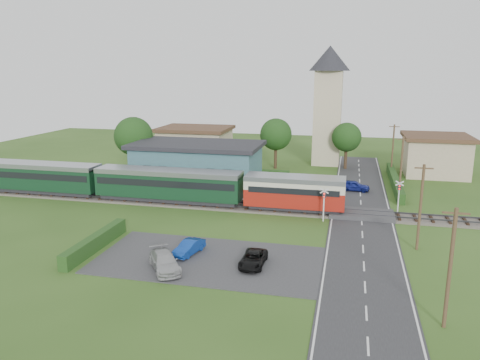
% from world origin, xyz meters
% --- Properties ---
extents(ground, '(120.00, 120.00, 0.00)m').
position_xyz_m(ground, '(0.00, 0.00, 0.00)').
color(ground, '#2D4C19').
extents(railway_track, '(76.00, 3.20, 0.49)m').
position_xyz_m(railway_track, '(0.00, 2.00, 0.11)').
color(railway_track, '#4C443D').
rests_on(railway_track, ground).
extents(road, '(6.00, 70.00, 0.05)m').
position_xyz_m(road, '(10.00, 0.00, 0.03)').
color(road, '#28282B').
rests_on(road, ground).
extents(car_park, '(17.00, 9.00, 0.08)m').
position_xyz_m(car_park, '(-1.50, -12.00, 0.04)').
color(car_park, '#333335').
rests_on(car_park, ground).
extents(crossing_deck, '(6.20, 3.40, 0.45)m').
position_xyz_m(crossing_deck, '(10.00, 2.00, 0.23)').
color(crossing_deck, '#333335').
rests_on(crossing_deck, ground).
extents(platform, '(30.00, 3.00, 0.45)m').
position_xyz_m(platform, '(-10.00, 5.20, 0.23)').
color(platform, gray).
rests_on(platform, ground).
extents(equipment_hut, '(2.30, 2.30, 2.55)m').
position_xyz_m(equipment_hut, '(-18.00, 5.20, 1.75)').
color(equipment_hut, '#C4B392').
rests_on(equipment_hut, platform).
extents(station_building, '(16.00, 9.00, 5.30)m').
position_xyz_m(station_building, '(-10.00, 10.99, 2.69)').
color(station_building, '#3C626A').
rests_on(station_building, ground).
extents(train, '(43.20, 2.90, 3.40)m').
position_xyz_m(train, '(-13.45, 2.00, 2.18)').
color(train, '#232328').
rests_on(train, ground).
extents(church_tower, '(6.00, 6.00, 17.60)m').
position_xyz_m(church_tower, '(5.00, 28.00, 10.23)').
color(church_tower, '#C4B392').
rests_on(church_tower, ground).
extents(house_west, '(10.80, 8.80, 5.50)m').
position_xyz_m(house_west, '(-15.00, 25.00, 2.79)').
color(house_west, tan).
rests_on(house_west, ground).
extents(house_east, '(8.80, 8.80, 5.50)m').
position_xyz_m(house_east, '(20.00, 24.00, 2.80)').
color(house_east, tan).
rests_on(house_east, ground).
extents(hedge_carpark, '(0.80, 9.00, 1.20)m').
position_xyz_m(hedge_carpark, '(-11.00, -12.00, 0.60)').
color(hedge_carpark, '#193814').
rests_on(hedge_carpark, ground).
extents(hedge_roadside, '(0.80, 18.00, 1.20)m').
position_xyz_m(hedge_roadside, '(14.20, 16.00, 0.60)').
color(hedge_roadside, '#193814').
rests_on(hedge_roadside, ground).
extents(hedge_station, '(22.00, 0.80, 1.30)m').
position_xyz_m(hedge_station, '(-10.00, 15.50, 0.65)').
color(hedge_station, '#193814').
rests_on(hedge_station, ground).
extents(tree_a, '(5.20, 5.20, 8.00)m').
position_xyz_m(tree_a, '(-20.00, 14.00, 5.38)').
color(tree_a, '#332316').
rests_on(tree_a, ground).
extents(tree_b, '(4.60, 4.60, 7.34)m').
position_xyz_m(tree_b, '(-2.00, 23.00, 5.02)').
color(tree_b, '#332316').
rests_on(tree_b, ground).
extents(tree_c, '(4.20, 4.20, 6.78)m').
position_xyz_m(tree_c, '(8.00, 25.00, 4.65)').
color(tree_c, '#332316').
rests_on(tree_c, ground).
extents(utility_pole_a, '(1.40, 0.22, 7.00)m').
position_xyz_m(utility_pole_a, '(14.20, -18.00, 3.63)').
color(utility_pole_a, '#473321').
rests_on(utility_pole_a, ground).
extents(utility_pole_b, '(1.40, 0.22, 7.00)m').
position_xyz_m(utility_pole_b, '(14.20, -6.00, 3.63)').
color(utility_pole_b, '#473321').
rests_on(utility_pole_b, ground).
extents(utility_pole_c, '(1.40, 0.22, 7.00)m').
position_xyz_m(utility_pole_c, '(14.20, 10.00, 3.63)').
color(utility_pole_c, '#473321').
rests_on(utility_pole_c, ground).
extents(utility_pole_d, '(1.40, 0.22, 7.00)m').
position_xyz_m(utility_pole_d, '(14.20, 22.00, 3.63)').
color(utility_pole_d, '#473321').
rests_on(utility_pole_d, ground).
extents(crossing_signal_near, '(0.84, 0.28, 3.28)m').
position_xyz_m(crossing_signal_near, '(6.40, -0.41, 2.14)').
color(crossing_signal_near, silver).
rests_on(crossing_signal_near, ground).
extents(crossing_signal_far, '(0.84, 0.28, 3.28)m').
position_xyz_m(crossing_signal_far, '(13.60, 4.39, 2.14)').
color(crossing_signal_far, silver).
rests_on(crossing_signal_far, ground).
extents(streetlamp_west, '(0.30, 0.30, 5.15)m').
position_xyz_m(streetlamp_west, '(-22.00, 20.00, 3.04)').
color(streetlamp_west, '#3F3F47').
rests_on(streetlamp_west, ground).
extents(streetlamp_east, '(0.30, 0.30, 5.15)m').
position_xyz_m(streetlamp_east, '(16.00, 27.00, 3.04)').
color(streetlamp_east, '#3F3F47').
rests_on(streetlamp_east, ground).
extents(car_on_road, '(3.77, 1.74, 1.25)m').
position_xyz_m(car_on_road, '(9.24, 12.02, 0.68)').
color(car_on_road, navy).
rests_on(car_on_road, road).
extents(car_park_blue, '(1.87, 3.44, 1.08)m').
position_xyz_m(car_park_blue, '(-3.29, -11.30, 0.62)').
color(car_park_blue, navy).
rests_on(car_park_blue, car_park).
extents(car_park_silver, '(3.85, 4.49, 1.24)m').
position_xyz_m(car_park_silver, '(-4.02, -14.50, 0.70)').
color(car_park_silver, '#ACACAD').
rests_on(car_park_silver, car_park).
extents(car_park_dark, '(1.71, 3.65, 1.01)m').
position_xyz_m(car_park_dark, '(2.04, -12.31, 0.59)').
color(car_park_dark, black).
rests_on(car_park_dark, car_park).
extents(pedestrian_near, '(0.68, 0.50, 1.72)m').
position_xyz_m(pedestrian_near, '(-4.78, 5.45, 1.31)').
color(pedestrian_near, gray).
rests_on(pedestrian_near, platform).
extents(pedestrian_far, '(0.92, 1.08, 1.95)m').
position_xyz_m(pedestrian_far, '(-16.79, 4.86, 1.42)').
color(pedestrian_far, gray).
rests_on(pedestrian_far, platform).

